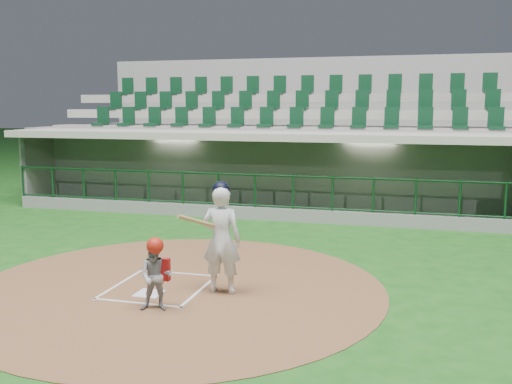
% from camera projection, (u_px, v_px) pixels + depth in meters
% --- Properties ---
extents(ground, '(120.00, 120.00, 0.00)m').
position_uv_depth(ground, '(166.00, 283.00, 10.19)').
color(ground, '#164B15').
rests_on(ground, ground).
extents(dirt_circle, '(7.20, 7.20, 0.01)m').
position_uv_depth(dirt_circle, '(178.00, 287.00, 9.92)').
color(dirt_circle, brown).
rests_on(dirt_circle, ground).
extents(home_plate, '(0.43, 0.43, 0.02)m').
position_uv_depth(home_plate, '(149.00, 294.00, 9.52)').
color(home_plate, silver).
rests_on(home_plate, dirt_circle).
extents(batter_box_chalk, '(1.55, 1.80, 0.01)m').
position_uv_depth(batter_box_chalk, '(159.00, 287.00, 9.90)').
color(batter_box_chalk, white).
rests_on(batter_box_chalk, ground).
extents(dugout_structure, '(16.40, 3.70, 3.00)m').
position_uv_depth(dugout_structure, '(277.00, 177.00, 17.46)').
color(dugout_structure, slate).
rests_on(dugout_structure, ground).
extents(seating_deck, '(17.00, 6.72, 5.15)m').
position_uv_depth(seating_deck, '(292.00, 154.00, 20.37)').
color(seating_deck, slate).
rests_on(seating_deck, ground).
extents(batter, '(0.88, 0.87, 1.90)m').
position_uv_depth(batter, '(221.00, 238.00, 9.48)').
color(batter, silver).
rests_on(batter, dirt_circle).
extents(catcher, '(0.60, 0.51, 1.15)m').
position_uv_depth(catcher, '(156.00, 274.00, 8.72)').
color(catcher, gray).
rests_on(catcher, dirt_circle).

